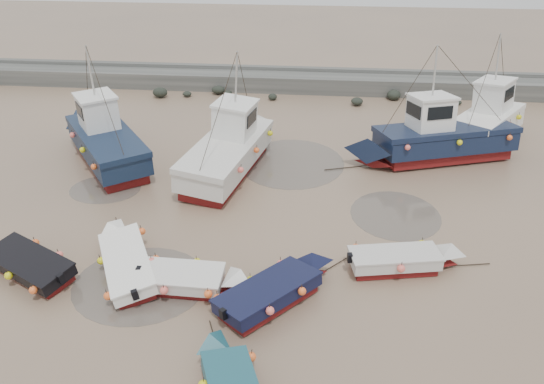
{
  "coord_description": "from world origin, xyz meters",
  "views": [
    {
      "loc": [
        2.7,
        -17.1,
        12.57
      ],
      "look_at": [
        0.67,
        3.2,
        1.4
      ],
      "focal_mm": 35.0,
      "sensor_mm": 36.0,
      "label": 1
    }
  ],
  "objects": [
    {
      "name": "cabin_boat_3",
      "position": [
        12.68,
        13.43,
        1.39
      ],
      "size": [
        6.16,
        8.01,
        6.22
      ],
      "rotation": [
        0.0,
        0.0,
        -0.61
      ],
      "color": "maroon",
      "rests_on": "ground"
    },
    {
      "name": "dinghy_3",
      "position": [
        6.1,
        -0.04,
        0.55
      ],
      "size": [
        5.68,
        2.18,
        1.43
      ],
      "rotation": [
        0.0,
        0.0,
        -1.37
      ],
      "color": "maroon",
      "rests_on": "ground"
    },
    {
      "name": "puddle_b",
      "position": [
        6.26,
        4.15,
        0.0
      ],
      "size": [
        4.11,
        4.11,
        0.01
      ],
      "primitive_type": "cylinder",
      "color": "#584F46",
      "rests_on": "ground"
    },
    {
      "name": "cabin_boat_2",
      "position": [
        8.92,
        10.34,
        1.32
      ],
      "size": [
        10.58,
        5.34,
        6.22
      ],
      "rotation": [
        0.0,
        0.0,
        1.89
      ],
      "color": "maroon",
      "rests_on": "ground"
    },
    {
      "name": "cabin_boat_1",
      "position": [
        -2.07,
        8.1,
        1.31
      ],
      "size": [
        4.36,
        10.89,
        6.22
      ],
      "rotation": [
        0.0,
        0.0,
        -0.2
      ],
      "color": "maroon",
      "rests_on": "ground"
    },
    {
      "name": "dinghy_0",
      "position": [
        -4.52,
        -1.03,
        0.54
      ],
      "size": [
        3.76,
        6.21,
        1.43
      ],
      "rotation": [
        0.0,
        0.0,
        0.48
      ],
      "color": "maroon",
      "rests_on": "ground"
    },
    {
      "name": "dinghy_2",
      "position": [
        0.44,
        -6.71,
        0.56
      ],
      "size": [
        2.65,
        5.04,
        1.43
      ],
      "rotation": [
        0.0,
        0.0,
        0.38
      ],
      "color": "maroon",
      "rests_on": "ground"
    },
    {
      "name": "cabin_boat_0",
      "position": [
        -9.06,
        8.55,
        1.32
      ],
      "size": [
        7.31,
        9.27,
        6.22
      ],
      "rotation": [
        0.0,
        0.0,
        0.63
      ],
      "color": "maroon",
      "rests_on": "ground"
    },
    {
      "name": "person",
      "position": [
        -3.28,
        5.45,
        0.0
      ],
      "size": [
        0.72,
        0.64,
        1.65
      ],
      "primitive_type": "imported",
      "rotation": [
        0.0,
        0.0,
        3.66
      ],
      "color": "#151933",
      "rests_on": "ground"
    },
    {
      "name": "dinghy_1",
      "position": [
        1.4,
        -2.34,
        0.54
      ],
      "size": [
        4.73,
        5.08,
        1.43
      ],
      "rotation": [
        0.0,
        0.0,
        -0.74
      ],
      "color": "maroon",
      "rests_on": "ground"
    },
    {
      "name": "ground",
      "position": [
        0.0,
        0.0,
        0.0
      ],
      "size": [
        120.0,
        120.0,
        0.0
      ],
      "primitive_type": "plane",
      "color": "#8B7158",
      "rests_on": "ground"
    },
    {
      "name": "dinghy_5",
      "position": [
        -1.77,
        -2.03,
        0.56
      ],
      "size": [
        5.33,
        1.97,
        1.43
      ],
      "rotation": [
        0.0,
        0.0,
        -1.59
      ],
      "color": "maroon",
      "rests_on": "ground"
    },
    {
      "name": "puddle_c",
      "position": [
        -7.91,
        5.22,
        0.0
      ],
      "size": [
        3.54,
        3.54,
        0.01
      ],
      "primitive_type": "cylinder",
      "color": "#584F46",
      "rests_on": "ground"
    },
    {
      "name": "puddle_d",
      "position": [
        1.16,
        9.21,
        0.0
      ],
      "size": [
        5.76,
        5.76,
        0.01
      ],
      "primitive_type": "cylinder",
      "color": "#584F46",
      "rests_on": "ground"
    },
    {
      "name": "seawall",
      "position": [
        0.05,
        21.99,
        0.63
      ],
      "size": [
        60.0,
        4.92,
        1.5
      ],
      "color": "#62615D",
      "rests_on": "ground"
    },
    {
      "name": "puddle_a",
      "position": [
        -3.79,
        -1.87,
        0.0
      ],
      "size": [
        5.08,
        5.08,
        0.01
      ],
      "primitive_type": "cylinder",
      "color": "#584F46",
      "rests_on": "ground"
    },
    {
      "name": "dinghy_4",
      "position": [
        -8.38,
        -1.57,
        0.55
      ],
      "size": [
        5.7,
        3.55,
        1.43
      ],
      "rotation": [
        0.0,
        0.0,
        1.08
      ],
      "color": "maroon",
      "rests_on": "ground"
    }
  ]
}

